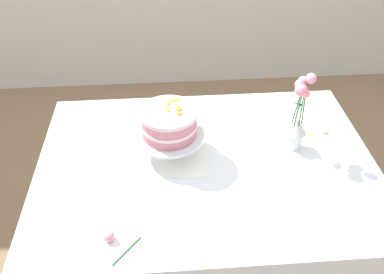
% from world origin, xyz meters
% --- Properties ---
extents(ground_plane, '(12.00, 12.00, 0.00)m').
position_xyz_m(ground_plane, '(0.00, 0.00, 0.00)').
color(ground_plane, '#8C7051').
extents(dining_table, '(1.40, 1.00, 0.74)m').
position_xyz_m(dining_table, '(0.00, -0.02, 0.65)').
color(dining_table, white).
rests_on(dining_table, ground).
extents(linen_napkin, '(0.34, 0.34, 0.00)m').
position_xyz_m(linen_napkin, '(-0.15, 0.08, 0.74)').
color(linen_napkin, white).
rests_on(linen_napkin, dining_table).
extents(cake_stand, '(0.29, 0.29, 0.10)m').
position_xyz_m(cake_stand, '(-0.15, 0.08, 0.82)').
color(cake_stand, silver).
rests_on(cake_stand, linen_napkin).
extents(layer_cake, '(0.23, 0.23, 0.12)m').
position_xyz_m(layer_cake, '(-0.15, 0.08, 0.90)').
color(layer_cake, '#CC7A84').
rests_on(layer_cake, cake_stand).
extents(flower_vase, '(0.09, 0.10, 0.36)m').
position_xyz_m(flower_vase, '(0.38, 0.07, 0.89)').
color(flower_vase, silver).
rests_on(flower_vase, dining_table).
extents(fallen_rose, '(0.13, 0.12, 0.04)m').
position_xyz_m(fallen_rose, '(-0.37, -0.37, 0.76)').
color(fallen_rose, '#2D6028').
rests_on(fallen_rose, dining_table).
extents(loose_petal_0, '(0.03, 0.03, 0.00)m').
position_xyz_m(loose_petal_0, '(0.48, 0.15, 0.74)').
color(loose_petal_0, yellow).
rests_on(loose_petal_0, dining_table).
extents(loose_petal_1, '(0.05, 0.04, 0.01)m').
position_xyz_m(loose_petal_1, '(-0.27, 0.27, 0.74)').
color(loose_petal_1, yellow).
rests_on(loose_petal_1, dining_table).
extents(loose_petal_2, '(0.03, 0.03, 0.00)m').
position_xyz_m(loose_petal_2, '(0.56, 0.15, 0.74)').
color(loose_petal_2, '#E56B51').
rests_on(loose_petal_2, dining_table).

